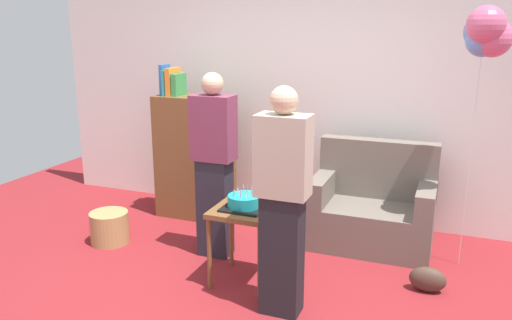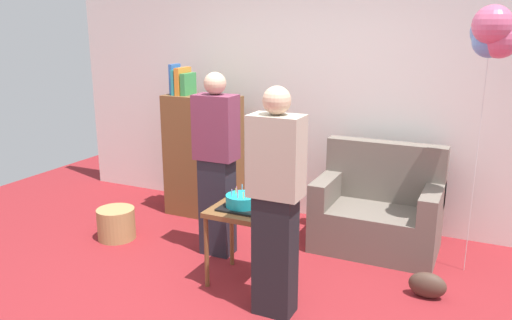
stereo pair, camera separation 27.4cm
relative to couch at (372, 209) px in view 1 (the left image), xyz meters
name	(u,v)px [view 1 (the left image)]	position (x,y,z in m)	size (l,w,h in m)	color
ground_plane	(233,304)	(-0.78, -1.48, -0.34)	(8.00, 8.00, 0.00)	maroon
wall_back	(311,90)	(-0.78, 0.57, 1.01)	(6.00, 0.10, 2.70)	silver
couch	(372,209)	(0.00, 0.00, 0.00)	(1.10, 0.70, 0.96)	#6B6056
bookshelf	(194,155)	(-1.89, 0.05, 0.33)	(0.80, 0.36, 1.61)	brown
side_table	(244,220)	(-0.83, -1.11, 0.19)	(0.48, 0.48, 0.62)	brown
birthday_cake	(244,202)	(-0.83, -1.11, 0.33)	(0.32, 0.32, 0.17)	black
person_blowing_candles	(214,165)	(-1.27, -0.74, 0.49)	(0.36, 0.22, 1.63)	#23232D
person_holding_cake	(283,202)	(-0.41, -1.44, 0.49)	(0.36, 0.22, 1.63)	black
wicker_basket	(110,227)	(-2.32, -0.88, -0.19)	(0.36, 0.36, 0.30)	#A88451
handbag	(428,279)	(0.55, -0.76, -0.24)	(0.28, 0.14, 0.20)	#473328
balloon_bunch	(486,33)	(0.80, -0.17, 1.61)	(0.37, 0.42, 2.15)	silver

